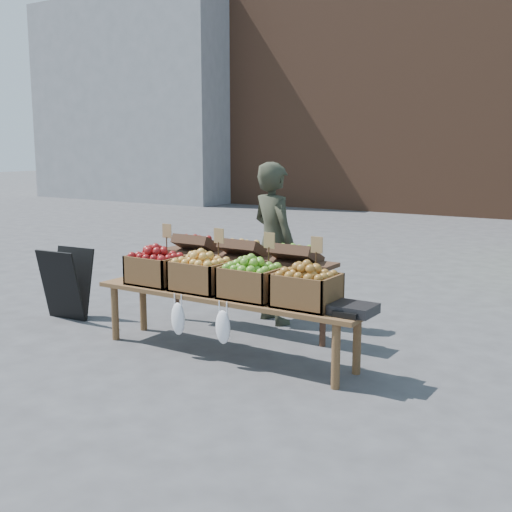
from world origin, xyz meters
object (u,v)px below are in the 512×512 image
Objects in this scene: chalkboard_sign at (67,283)px; crate_green_apples at (307,290)px; display_bench at (226,325)px; crate_red_apples at (251,283)px; weighing_scale at (353,309)px; vendor at (274,243)px; crate_golden_apples at (156,270)px; back_table at (244,282)px; crate_russet_pears at (201,276)px.

chalkboard_sign is 3.06m from crate_green_apples.
display_bench is (2.22, -0.08, -0.11)m from chalkboard_sign.
crate_red_apples is 1.47× the size of weighing_scale.
vendor reaches higher than weighing_scale.
crate_green_apples is (1.06, -1.22, -0.15)m from vendor.
crate_red_apples is 0.55m from crate_green_apples.
crate_green_apples is (0.82, 0.00, 0.42)m from display_bench.
crate_red_apples is (1.10, 0.00, 0.00)m from crate_golden_apples.
display_bench is at bearing -68.36° from back_table.
weighing_scale is at bearing -6.26° from chalkboard_sign.
weighing_scale is at bearing 0.00° from display_bench.
display_bench is at bearing -7.00° from chalkboard_sign.
crate_russet_pears and crate_red_apples have the same top height.
crate_green_apples is at bearing 0.00° from crate_russet_pears.
crate_golden_apples is at bearing 180.00° from weighing_scale.
vendor reaches higher than crate_red_apples.
crate_russet_pears is (-0.04, -1.22, -0.15)m from vendor.
vendor reaches higher than crate_green_apples.
crate_russet_pears is (0.01, -0.72, 0.19)m from back_table.
crate_golden_apples reaches higher than chalkboard_sign.
crate_green_apples is 1.47× the size of weighing_scale.
crate_russet_pears and crate_green_apples have the same top height.
crate_russet_pears reaches higher than display_bench.
weighing_scale is (0.97, 0.00, -0.10)m from crate_red_apples.
crate_russet_pears reaches higher than chalkboard_sign.
back_table reaches higher than crate_russet_pears.
display_bench is 1.29m from weighing_scale.
crate_red_apples is at bearing 0.00° from display_bench.
vendor is 3.45× the size of crate_red_apples.
back_table is at bearing 127.91° from crate_red_apples.
back_table reaches higher than crate_green_apples.
weighing_scale is (3.47, -0.08, 0.21)m from chalkboard_sign.
crate_red_apples is at bearing 0.00° from crate_russet_pears.
crate_russet_pears is at bearing -7.29° from chalkboard_sign.
crate_russet_pears is 1.47× the size of weighing_scale.
vendor is at bearing 84.68° from back_table.
back_table reaches higher than crate_golden_apples.
crate_green_apples is (1.10, 0.00, 0.00)m from crate_russet_pears.
display_bench is 7.94× the size of weighing_scale.
crate_golden_apples and crate_russet_pears have the same top height.
chalkboard_sign is 1.58× the size of crate_russet_pears.
chalkboard_sign is 2.04m from back_table.
crate_golden_apples is at bearing 180.00° from crate_russet_pears.
crate_golden_apples and crate_green_apples have the same top height.
vendor is 5.08× the size of weighing_scale.
back_table is (-0.05, -0.50, -0.34)m from vendor.
back_table is 4.20× the size of crate_russet_pears.
crate_red_apples is (0.56, -0.72, 0.19)m from back_table.
crate_red_apples is (2.49, -0.08, 0.31)m from chalkboard_sign.
chalkboard_sign is at bearing -161.67° from back_table.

